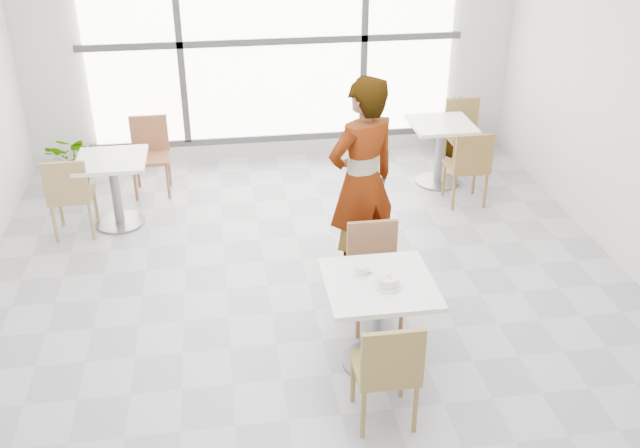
{
  "coord_description": "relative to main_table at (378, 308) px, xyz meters",
  "views": [
    {
      "loc": [
        -0.72,
        -5.09,
        3.58
      ],
      "look_at": [
        0.0,
        -0.3,
        1.0
      ],
      "focal_mm": 40.23,
      "sensor_mm": 36.0,
      "label": 1
    }
  ],
  "objects": [
    {
      "name": "main_table",
      "position": [
        0.0,
        0.0,
        0.0
      ],
      "size": [
        0.8,
        0.8,
        0.75
      ],
      "color": "white",
      "rests_on": "ground"
    },
    {
      "name": "bg_chair_right_far",
      "position": [
        1.86,
        3.56,
        -0.02
      ],
      "size": [
        0.42,
        0.42,
        0.87
      ],
      "color": "olive",
      "rests_on": "ground"
    },
    {
      "name": "chair_near",
      "position": [
        -0.08,
        -0.66,
        -0.02
      ],
      "size": [
        0.42,
        0.42,
        0.87
      ],
      "rotation": [
        0.0,
        0.0,
        3.14
      ],
      "color": "olive",
      "rests_on": "ground"
    },
    {
      "name": "floor",
      "position": [
        -0.37,
        0.79,
        -0.52
      ],
      "size": [
        7.0,
        7.0,
        0.0
      ],
      "primitive_type": "plane",
      "color": "#9E9EA5",
      "rests_on": "ground"
    },
    {
      "name": "bg_chair_right_near",
      "position": [
        1.59,
        2.56,
        -0.02
      ],
      "size": [
        0.42,
        0.42,
        0.87
      ],
      "rotation": [
        0.0,
        0.0,
        3.14
      ],
      "color": "brown",
      "rests_on": "ground"
    },
    {
      "name": "oatmeal_bowl",
      "position": [
        0.05,
        -0.07,
        0.27
      ],
      "size": [
        0.21,
        0.21,
        0.09
      ],
      "color": "silver",
      "rests_on": "main_table"
    },
    {
      "name": "window",
      "position": [
        -0.37,
        4.23,
        0.98
      ],
      "size": [
        4.6,
        0.07,
        2.52
      ],
      "color": "white",
      "rests_on": "ground"
    },
    {
      "name": "plant_right",
      "position": [
        1.94,
        3.99,
        -0.16
      ],
      "size": [
        0.48,
        0.48,
        0.73
      ],
      "primitive_type": "imported",
      "rotation": [
        0.0,
        0.0,
        0.2
      ],
      "color": "#547942",
      "rests_on": "ground"
    },
    {
      "name": "person",
      "position": [
        0.13,
        1.29,
        0.43
      ],
      "size": [
        0.83,
        0.71,
        1.91
      ],
      "primitive_type": "imported",
      "rotation": [
        0.0,
        0.0,
        3.57
      ],
      "color": "black",
      "rests_on": "ground"
    },
    {
      "name": "chair_far",
      "position": [
        0.1,
        0.6,
        -0.02
      ],
      "size": [
        0.42,
        0.42,
        0.87
      ],
      "color": "brown",
      "rests_on": "ground"
    },
    {
      "name": "bg_chair_left_near",
      "position": [
        -2.6,
        2.46,
        -0.02
      ],
      "size": [
        0.42,
        0.42,
        0.87
      ],
      "rotation": [
        0.0,
        0.0,
        3.14
      ],
      "color": "#A48551",
      "rests_on": "ground"
    },
    {
      "name": "bg_table_left",
      "position": [
        -2.19,
        2.67,
        -0.04
      ],
      "size": [
        0.7,
        0.7,
        0.75
      ],
      "color": "white",
      "rests_on": "ground"
    },
    {
      "name": "bg_table_right",
      "position": [
        1.45,
        3.18,
        -0.04
      ],
      "size": [
        0.7,
        0.7,
        0.75
      ],
      "color": "white",
      "rests_on": "ground"
    },
    {
      "name": "coffee_cup",
      "position": [
        -0.11,
        0.12,
        0.26
      ],
      "size": [
        0.16,
        0.13,
        0.07
      ],
      "color": "white",
      "rests_on": "main_table"
    },
    {
      "name": "plant_left",
      "position": [
        -2.75,
        3.69,
        -0.19
      ],
      "size": [
        0.75,
        0.71,
        0.66
      ],
      "primitive_type": "imported",
      "rotation": [
        0.0,
        0.0,
        -0.4
      ],
      "color": "#507A35",
      "rests_on": "ground"
    },
    {
      "name": "wall_back",
      "position": [
        -0.37,
        4.29,
        0.98
      ],
      "size": [
        6.0,
        0.0,
        6.0
      ],
      "primitive_type": "plane",
      "rotation": [
        1.57,
        0.0,
        0.0
      ],
      "color": "silver",
      "rests_on": "ground"
    },
    {
      "name": "bg_chair_left_far",
      "position": [
        -1.87,
        3.48,
        -0.02
      ],
      "size": [
        0.42,
        0.42,
        0.87
      ],
      "color": "#93573A",
      "rests_on": "ground"
    }
  ]
}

